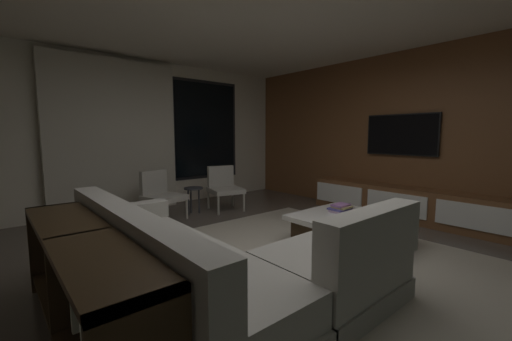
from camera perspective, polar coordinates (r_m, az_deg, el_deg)
floor at (r=3.33m, az=5.34°, el=-17.41°), size 9.20×9.20×0.00m
back_wall_with_window at (r=6.11m, az=-20.25°, el=6.08°), size 6.60×0.30×2.70m
media_wall at (r=5.66m, az=27.72°, el=5.80°), size 0.12×7.80×2.70m
area_rug at (r=3.51m, az=10.71°, el=-16.10°), size 3.20×3.80×0.01m
sectional_couch at (r=2.63m, az=-7.43°, el=-17.22°), size 1.98×2.50×0.82m
coffee_table at (r=4.06m, az=16.54°, el=-10.34°), size 1.16×1.16×0.36m
book_stack_on_coffee_table at (r=4.20m, az=15.27°, el=-6.69°), size 0.30×0.23×0.10m
accent_chair_near_window at (r=5.69m, az=-5.87°, el=-2.74°), size 0.65×0.66×0.78m
accent_chair_by_curtain at (r=5.22m, az=-17.05°, el=-3.85°), size 0.67×0.69×0.78m
side_stool at (r=5.43m, az=-11.36°, el=-3.93°), size 0.32×0.32×0.46m
media_console at (r=5.52m, az=25.49°, el=-5.56°), size 0.46×3.10×0.52m
mounted_tv at (r=5.66m, az=24.95°, el=5.94°), size 0.05×1.16×0.67m
console_table_behind_couch at (r=2.38m, az=-29.00°, el=-17.36°), size 0.40×2.10×0.74m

